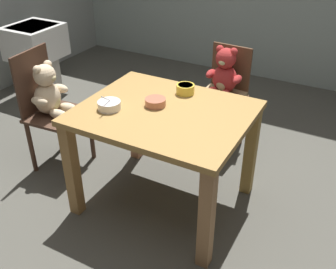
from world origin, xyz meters
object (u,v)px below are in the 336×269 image
dining_table (164,128)px  teddy_chair_near_left (50,99)px  porridge_bowl_terracotta_center (155,102)px  porridge_bowl_yellow_far_center (185,89)px  teddy_chair_far_center (223,84)px  porridge_bowl_white_near_left (109,105)px  sink_basin (36,50)px

dining_table → teddy_chair_near_left: bearing=179.7°
porridge_bowl_terracotta_center → porridge_bowl_yellow_far_center: size_ratio=1.09×
teddy_chair_far_center → porridge_bowl_white_near_left: teddy_chair_far_center is taller
porridge_bowl_white_near_left → sink_basin: size_ratio=0.21×
porridge_bowl_yellow_far_center → sink_basin: porridge_bowl_yellow_far_center is taller
teddy_chair_near_left → porridge_bowl_terracotta_center: 0.92m
teddy_chair_near_left → porridge_bowl_terracotta_center: teddy_chair_near_left is taller
porridge_bowl_terracotta_center → porridge_bowl_white_near_left: bearing=-142.5°
porridge_bowl_yellow_far_center → sink_basin: (-2.06, 0.66, -0.28)m
teddy_chair_far_center → sink_basin: 2.11m
porridge_bowl_yellow_far_center → sink_basin: bearing=162.2°
dining_table → sink_basin: 2.26m
dining_table → teddy_chair_far_center: teddy_chair_far_center is taller
dining_table → teddy_chair_near_left: 0.98m
dining_table → teddy_chair_far_center: bearing=86.2°
porridge_bowl_yellow_far_center → teddy_chair_far_center: bearing=85.1°
teddy_chair_near_left → porridge_bowl_white_near_left: 0.71m
teddy_chair_far_center → porridge_bowl_yellow_far_center: size_ratio=7.18×
dining_table → porridge_bowl_white_near_left: (-0.31, -0.15, 0.16)m
teddy_chair_near_left → dining_table: bearing=-4.6°
teddy_chair_near_left → porridge_bowl_white_near_left: teddy_chair_near_left is taller
teddy_chair_near_left → porridge_bowl_yellow_far_center: size_ratio=7.62×
teddy_chair_far_center → sink_basin: teddy_chair_far_center is taller
dining_table → teddy_chair_near_left: teddy_chair_near_left is taller
dining_table → teddy_chair_near_left: (-0.98, 0.00, -0.02)m
porridge_bowl_white_near_left → sink_basin: (-1.74, 1.09, -0.27)m
teddy_chair_near_left → porridge_bowl_terracotta_center: bearing=-2.8°
porridge_bowl_yellow_far_center → sink_basin: 2.18m
porridge_bowl_white_near_left → porridge_bowl_yellow_far_center: size_ratio=1.27×
porridge_bowl_white_near_left → porridge_bowl_yellow_far_center: (0.32, 0.43, 0.01)m
teddy_chair_near_left → porridge_bowl_terracotta_center: size_ratio=6.98×
teddy_chair_far_center → teddy_chair_near_left: size_ratio=0.94×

